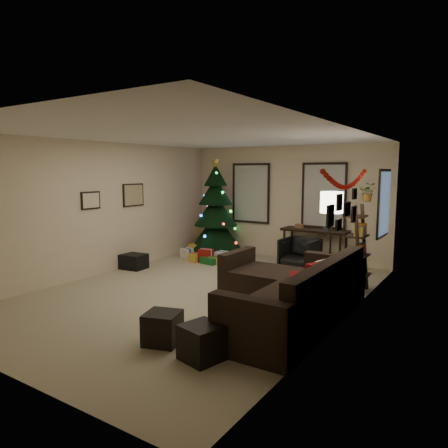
{
  "coord_description": "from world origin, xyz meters",
  "views": [
    {
      "loc": [
        4.19,
        -5.7,
        2.12
      ],
      "look_at": [
        0.1,
        0.6,
        1.15
      ],
      "focal_mm": 33.35,
      "sensor_mm": 36.0,
      "label": 1
    }
  ],
  "objects_px": {
    "desk": "(315,233)",
    "bookshelf": "(360,250)",
    "christmas_tree": "(216,214)",
    "sofa": "(291,295)",
    "desk_chair": "(300,253)"
  },
  "relations": [
    {
      "from": "desk",
      "to": "bookshelf",
      "type": "relative_size",
      "value": 0.96
    },
    {
      "from": "desk",
      "to": "bookshelf",
      "type": "xyz_separation_m",
      "value": [
        1.45,
        -1.64,
        0.04
      ]
    },
    {
      "from": "christmas_tree",
      "to": "desk",
      "type": "height_order",
      "value": "christmas_tree"
    },
    {
      "from": "christmas_tree",
      "to": "sofa",
      "type": "relative_size",
      "value": 0.81
    },
    {
      "from": "christmas_tree",
      "to": "bookshelf",
      "type": "bearing_deg",
      "value": -19.1
    },
    {
      "from": "christmas_tree",
      "to": "sofa",
      "type": "bearing_deg",
      "value": -42.31
    },
    {
      "from": "christmas_tree",
      "to": "desk",
      "type": "xyz_separation_m",
      "value": [
        2.53,
        0.26,
        -0.32
      ]
    },
    {
      "from": "desk",
      "to": "christmas_tree",
      "type": "bearing_deg",
      "value": -174.06
    },
    {
      "from": "christmas_tree",
      "to": "bookshelf",
      "type": "distance_m",
      "value": 4.22
    },
    {
      "from": "sofa",
      "to": "bookshelf",
      "type": "distance_m",
      "value": 1.91
    },
    {
      "from": "christmas_tree",
      "to": "sofa",
      "type": "xyz_separation_m",
      "value": [
        3.49,
        -3.17,
        -0.72
      ]
    },
    {
      "from": "sofa",
      "to": "desk",
      "type": "relative_size",
      "value": 2.06
    },
    {
      "from": "christmas_tree",
      "to": "desk",
      "type": "bearing_deg",
      "value": 5.94
    },
    {
      "from": "desk",
      "to": "desk_chair",
      "type": "relative_size",
      "value": 2.16
    },
    {
      "from": "christmas_tree",
      "to": "bookshelf",
      "type": "height_order",
      "value": "christmas_tree"
    }
  ]
}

